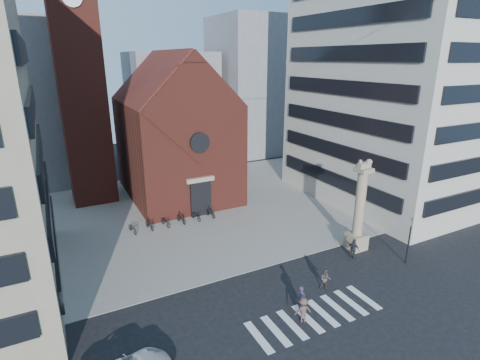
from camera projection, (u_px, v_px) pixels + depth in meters
name	position (u px, v px, depth m)	size (l,w,h in m)	color
ground	(284.00, 295.00, 28.29)	(120.00, 120.00, 0.00)	black
piazza	(195.00, 209.00, 44.31)	(46.00, 30.00, 0.05)	#9B958D
zebra_crossing	(315.00, 316.00, 26.00)	(10.20, 3.20, 0.01)	white
church	(175.00, 134.00, 46.92)	(12.00, 16.65, 18.00)	maroon
campanile	(79.00, 70.00, 42.62)	(5.50, 5.50, 31.20)	maroon
building_right	(403.00, 67.00, 43.92)	(18.00, 22.00, 32.00)	#B9B4A8
bg_block_mid	(172.00, 106.00, 66.06)	(14.00, 12.00, 18.00)	gray
bg_block_right	(259.00, 86.00, 69.60)	(16.00, 14.00, 24.00)	gray
lion_column	(359.00, 214.00, 34.12)	(1.63, 1.60, 8.68)	tan
traffic_light	(409.00, 239.00, 31.98)	(0.13, 0.16, 4.30)	black
pedestrian_0	(301.00, 298.00, 26.37)	(0.68, 0.45, 1.88)	#373043
pedestrian_1	(325.00, 279.00, 28.79)	(0.81, 0.63, 1.66)	#4C423D
pedestrian_2	(353.00, 249.00, 33.16)	(1.08, 0.45, 1.85)	#26262D
pedestrian_3	(303.00, 310.00, 25.17)	(1.18, 0.68, 1.82)	brown
scooter_0	(133.00, 228.00, 38.08)	(0.68, 1.95, 1.03)	black
scooter_1	(149.00, 224.00, 38.81)	(0.54, 1.89, 1.14)	black
scooter_2	(165.00, 222.00, 39.58)	(0.68, 1.95, 1.03)	black
scooter_3	(181.00, 218.00, 40.32)	(0.54, 1.89, 1.14)	black
scooter_4	(196.00, 216.00, 41.09)	(0.68, 1.95, 1.03)	black
scooter_5	(210.00, 212.00, 41.82)	(0.54, 1.89, 1.14)	black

